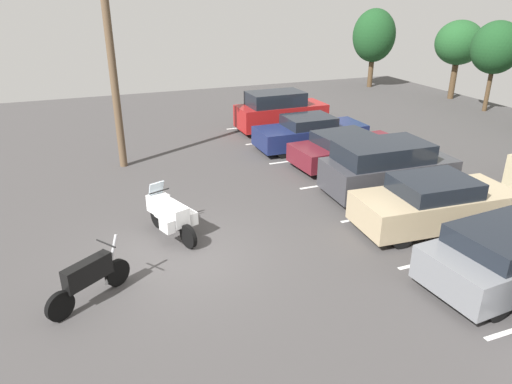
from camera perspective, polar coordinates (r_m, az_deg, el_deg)
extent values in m
cube|color=#423F3F|center=(12.50, -8.43, -7.96)|extent=(44.00, 44.00, 0.10)
cylinder|color=black|center=(13.93, -11.77, -3.00)|extent=(0.66, 0.34, 0.66)
cylinder|color=black|center=(12.74, -8.19, -5.34)|extent=(0.66, 0.34, 0.66)
cube|color=white|center=(13.13, -10.20, -2.41)|extent=(1.25, 0.83, 0.52)
cylinder|color=#B2B2B7|center=(13.66, -11.65, -1.61)|extent=(0.50, 0.24, 1.13)
cylinder|color=black|center=(13.41, -11.63, 0.09)|extent=(0.25, 0.59, 0.04)
cube|color=white|center=(13.64, -11.72, -1.29)|extent=(0.60, 0.66, 0.47)
cube|color=#B2C1CC|center=(13.52, -11.97, 0.44)|extent=(0.30, 0.47, 0.39)
cube|color=white|center=(12.75, -10.71, -3.96)|extent=(0.50, 0.38, 0.36)
cube|color=white|center=(13.10, -7.98, -3.01)|extent=(0.50, 0.38, 0.36)
cylinder|color=black|center=(11.56, -16.42, -9.34)|extent=(0.47, 0.60, 0.65)
cylinder|color=black|center=(10.85, -22.62, -12.64)|extent=(0.47, 0.60, 0.65)
cube|color=black|center=(10.96, -19.71, -9.07)|extent=(0.88, 1.10, 0.51)
cylinder|color=#B2B2B7|center=(11.29, -17.12, -7.82)|extent=(0.35, 0.45, 1.12)
cylinder|color=black|center=(11.03, -17.71, -5.96)|extent=(0.53, 0.39, 0.04)
cube|color=silver|center=(24.63, 2.02, 8.17)|extent=(0.12, 4.99, 0.01)
cube|color=silver|center=(22.21, 4.84, 6.44)|extent=(0.12, 4.99, 0.01)
cube|color=silver|center=(19.89, 8.30, 4.27)|extent=(0.12, 4.99, 0.01)
cube|color=silver|center=(17.69, 12.63, 1.52)|extent=(0.12, 4.99, 0.01)
cube|color=silver|center=(15.67, 18.11, -1.98)|extent=(0.12, 4.99, 0.01)
cube|color=silver|center=(13.92, 25.12, -6.41)|extent=(0.12, 4.99, 0.01)
cube|color=maroon|center=(23.41, 3.06, 9.24)|extent=(1.85, 4.37, 1.05)
cube|color=black|center=(23.09, 2.38, 11.22)|extent=(1.68, 2.67, 0.65)
cylinder|color=black|center=(24.81, 5.42, 8.99)|extent=(0.23, 0.67, 0.67)
cylinder|color=black|center=(23.51, 7.13, 8.12)|extent=(0.23, 0.67, 0.67)
cylinder|color=black|center=(23.64, -1.04, 8.38)|extent=(0.23, 0.67, 0.67)
cylinder|color=black|center=(22.26, 0.39, 7.45)|extent=(0.23, 0.67, 0.67)
cube|color=navy|center=(20.75, 6.59, 6.90)|extent=(1.84, 4.79, 0.78)
cube|color=black|center=(20.54, 6.39, 8.52)|extent=(1.69, 2.02, 0.44)
cylinder|color=black|center=(22.26, 9.37, 7.12)|extent=(0.22, 0.66, 0.66)
cylinder|color=black|center=(20.98, 11.52, 5.97)|extent=(0.22, 0.66, 0.66)
cylinder|color=black|center=(20.84, 1.55, 6.32)|extent=(0.22, 0.66, 0.66)
cylinder|color=black|center=(19.47, 3.34, 5.07)|extent=(0.22, 0.66, 0.66)
cube|color=maroon|center=(18.89, 11.13, 4.87)|extent=(2.16, 4.61, 0.70)
cube|color=black|center=(18.59, 10.66, 6.41)|extent=(1.87, 2.22, 0.41)
cylinder|color=black|center=(20.46, 13.29, 5.43)|extent=(0.26, 0.70, 0.69)
cylinder|color=black|center=(19.26, 16.21, 4.02)|extent=(0.26, 0.70, 0.69)
cylinder|color=black|center=(18.81, 5.81, 4.38)|extent=(0.26, 0.70, 0.69)
cylinder|color=black|center=(17.49, 8.49, 2.78)|extent=(0.26, 0.70, 0.69)
cube|color=#38383D|center=(16.44, 15.71, 2.16)|extent=(2.07, 4.39, 1.00)
cube|color=black|center=(16.01, 15.12, 4.72)|extent=(1.87, 3.03, 0.61)
cylinder|color=black|center=(18.03, 17.97, 2.43)|extent=(0.24, 0.65, 0.64)
cylinder|color=black|center=(16.84, 21.28, 0.50)|extent=(0.24, 0.65, 0.64)
cylinder|color=black|center=(16.48, 9.73, 1.32)|extent=(0.24, 0.65, 0.64)
cylinder|color=black|center=(15.17, 12.71, -0.90)|extent=(0.24, 0.65, 0.64)
cube|color=tan|center=(14.53, 20.76, -1.65)|extent=(2.17, 4.77, 0.85)
cube|color=black|center=(14.22, 20.78, 0.69)|extent=(1.86, 2.26, 0.46)
cylinder|color=black|center=(16.18, 23.36, -0.76)|extent=(0.26, 0.65, 0.64)
cylinder|color=black|center=(15.13, 27.19, -3.10)|extent=(0.26, 0.65, 0.64)
cylinder|color=black|center=(14.39, 13.66, -2.36)|extent=(0.26, 0.65, 0.64)
cylinder|color=black|center=(13.19, 17.19, -5.20)|extent=(0.26, 0.65, 0.64)
cube|color=black|center=(12.05, 28.32, -4.93)|extent=(1.96, 2.49, 0.44)
cylinder|color=black|center=(12.10, 21.01, -8.44)|extent=(0.27, 0.67, 0.66)
cylinder|color=black|center=(11.24, 27.18, -12.20)|extent=(0.27, 0.67, 0.66)
cylinder|color=brown|center=(18.40, -17.14, 15.62)|extent=(0.29, 0.29, 8.51)
cylinder|color=#4C3823|center=(35.68, 13.67, 13.66)|extent=(0.35, 0.35, 1.74)
ellipsoid|color=#19421E|center=(35.37, 14.09, 17.89)|extent=(2.93, 2.93, 3.57)
cylinder|color=#4C3823|center=(33.15, 22.71, 12.20)|extent=(0.36, 0.36, 2.11)
ellipsoid|color=#1E4C23|center=(32.85, 23.37, 16.26)|extent=(2.87, 2.87, 2.67)
cylinder|color=#4C3823|center=(30.34, 26.22, 10.74)|extent=(0.25, 0.25, 2.10)
ellipsoid|color=#19421E|center=(30.01, 27.07, 15.31)|extent=(2.66, 2.66, 2.84)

